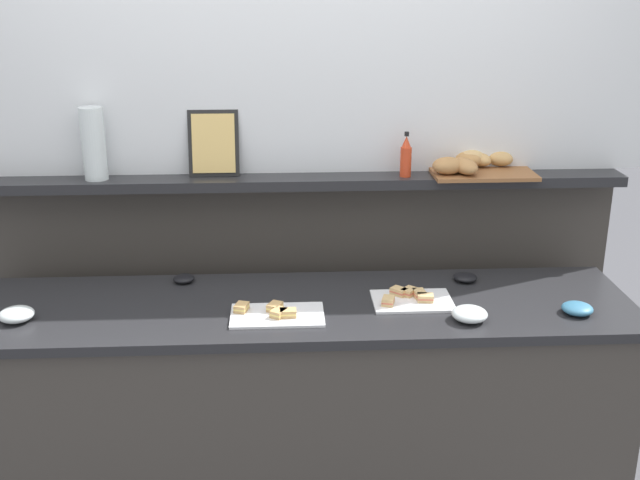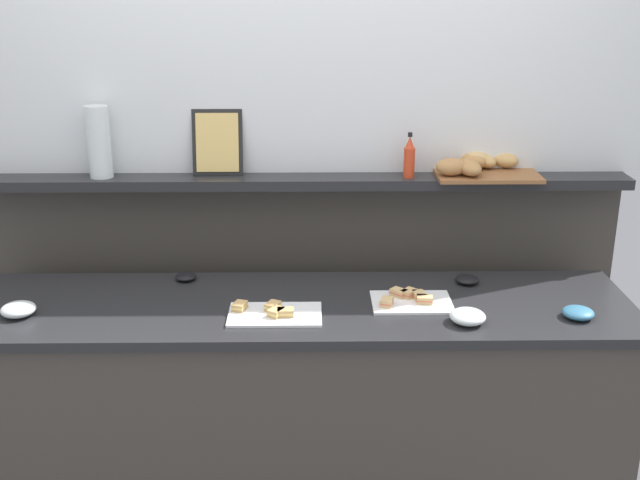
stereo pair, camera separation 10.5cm
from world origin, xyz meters
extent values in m
plane|color=#4C4C51|center=(0.00, 0.60, 0.00)|extent=(12.00, 12.00, 0.00)
cube|color=#3D3833|center=(0.00, 0.00, 0.44)|extent=(2.37, 0.57, 0.88)
cube|color=#232326|center=(0.00, 0.00, 0.90)|extent=(2.41, 0.61, 0.03)
cube|color=#3D3833|center=(0.00, 0.48, 0.62)|extent=(2.60, 0.08, 1.24)
cube|color=#232326|center=(0.00, 0.43, 1.26)|extent=(2.60, 0.22, 0.04)
cube|color=white|center=(0.41, -0.01, 0.92)|extent=(0.29, 0.20, 0.01)
cube|color=tan|center=(0.45, -0.02, 0.93)|extent=(0.06, 0.05, 0.01)
cube|color=#D1664C|center=(0.45, -0.02, 0.94)|extent=(0.06, 0.05, 0.01)
cube|color=tan|center=(0.45, -0.02, 0.95)|extent=(0.06, 0.05, 0.01)
cube|color=tan|center=(0.37, 0.04, 0.93)|extent=(0.07, 0.07, 0.01)
cube|color=#D1664C|center=(0.37, 0.04, 0.94)|extent=(0.07, 0.07, 0.01)
cube|color=tan|center=(0.37, 0.04, 0.95)|extent=(0.07, 0.07, 0.01)
cube|color=tan|center=(0.32, -0.04, 0.93)|extent=(0.05, 0.06, 0.01)
cube|color=#D1664C|center=(0.32, -0.04, 0.94)|extent=(0.05, 0.06, 0.01)
cube|color=tan|center=(0.32, -0.04, 0.95)|extent=(0.05, 0.06, 0.01)
cube|color=tan|center=(0.44, 0.01, 0.93)|extent=(0.05, 0.06, 0.01)
cube|color=#D1664C|center=(0.44, 0.01, 0.94)|extent=(0.05, 0.06, 0.01)
cube|color=tan|center=(0.44, 0.01, 0.95)|extent=(0.05, 0.06, 0.01)
cube|color=tan|center=(0.40, 0.03, 0.93)|extent=(0.07, 0.07, 0.01)
cube|color=#D1664C|center=(0.40, 0.03, 0.94)|extent=(0.07, 0.07, 0.01)
cube|color=tan|center=(0.40, 0.03, 0.95)|extent=(0.07, 0.07, 0.01)
cube|color=white|center=(-0.08, -0.11, 0.92)|extent=(0.32, 0.19, 0.01)
cube|color=tan|center=(-0.20, -0.07, 0.93)|extent=(0.05, 0.07, 0.01)
cube|color=#E5C666|center=(-0.20, -0.07, 0.94)|extent=(0.05, 0.07, 0.01)
cube|color=tan|center=(-0.20, -0.07, 0.95)|extent=(0.05, 0.07, 0.01)
cube|color=tan|center=(-0.04, -0.13, 0.93)|extent=(0.06, 0.04, 0.01)
cube|color=#E5C666|center=(-0.04, -0.13, 0.94)|extent=(0.06, 0.04, 0.01)
cube|color=tan|center=(-0.04, -0.13, 0.95)|extent=(0.06, 0.04, 0.01)
cube|color=tan|center=(-0.08, -0.07, 0.93)|extent=(0.06, 0.07, 0.01)
cube|color=#E5C666|center=(-0.08, -0.07, 0.94)|extent=(0.06, 0.07, 0.01)
cube|color=tan|center=(-0.08, -0.07, 0.95)|extent=(0.06, 0.07, 0.01)
cube|color=tan|center=(-0.07, -0.12, 0.93)|extent=(0.06, 0.07, 0.01)
cube|color=#E5C666|center=(-0.07, -0.12, 0.94)|extent=(0.06, 0.07, 0.01)
cube|color=tan|center=(-0.07, -0.12, 0.95)|extent=(0.06, 0.07, 0.01)
ellipsoid|color=silver|center=(-0.96, -0.09, 0.94)|extent=(0.12, 0.12, 0.05)
ellipsoid|color=#F28C4C|center=(-0.96, -0.09, 0.93)|extent=(0.09, 0.09, 0.03)
ellipsoid|color=silver|center=(0.58, -0.17, 0.94)|extent=(0.12, 0.12, 0.05)
ellipsoid|color=#599959|center=(0.58, -0.17, 0.93)|extent=(0.10, 0.10, 0.03)
ellipsoid|color=black|center=(0.64, 0.18, 0.93)|extent=(0.09, 0.09, 0.03)
ellipsoid|color=teal|center=(0.96, -0.13, 0.94)|extent=(0.11, 0.11, 0.04)
ellipsoid|color=black|center=(-0.43, 0.23, 0.93)|extent=(0.08, 0.08, 0.03)
cylinder|color=red|center=(0.43, 0.38, 1.34)|extent=(0.04, 0.04, 0.12)
cone|color=red|center=(0.43, 0.38, 1.42)|extent=(0.04, 0.04, 0.04)
cylinder|color=black|center=(0.43, 0.38, 1.45)|extent=(0.02, 0.02, 0.02)
cube|color=brown|center=(0.74, 0.40, 1.29)|extent=(0.40, 0.26, 0.02)
ellipsoid|color=tan|center=(0.71, 0.47, 1.33)|extent=(0.15, 0.15, 0.07)
ellipsoid|color=#B7844C|center=(0.69, 0.46, 1.33)|extent=(0.15, 0.15, 0.06)
ellipsoid|color=tan|center=(0.82, 0.48, 1.33)|extent=(0.15, 0.15, 0.06)
ellipsoid|color=#AD7A47|center=(0.66, 0.36, 1.33)|extent=(0.12, 0.17, 0.06)
ellipsoid|color=#AD7A47|center=(0.59, 0.35, 1.33)|extent=(0.14, 0.11, 0.07)
ellipsoid|color=tan|center=(0.74, 0.48, 1.32)|extent=(0.14, 0.16, 0.06)
cube|color=black|center=(-0.31, 0.44, 1.41)|extent=(0.20, 0.06, 0.26)
cube|color=#E0B766|center=(-0.31, 0.44, 1.41)|extent=(0.17, 0.05, 0.22)
cylinder|color=silver|center=(-0.76, 0.40, 1.42)|extent=(0.09, 0.09, 0.28)
camera|label=1|loc=(-0.06, -2.55, 2.06)|focal=43.78mm
camera|label=2|loc=(0.05, -2.56, 2.06)|focal=43.78mm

